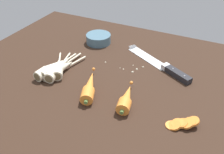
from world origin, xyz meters
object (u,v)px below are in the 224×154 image
object	(u,v)px
parsnip_front	(58,68)
parsnip_back	(51,68)
parsnip_mid_right	(56,68)
chefs_knife	(155,61)
parsnip_mid_left	(60,69)
prep_bowl	(98,38)
whole_carrot_second	(126,99)
parsnip_outer	(56,69)
whole_carrot	(89,87)
carrot_slice_stack	(182,124)

from	to	relation	value
parsnip_front	parsnip_back	world-z (taller)	same
parsnip_back	parsnip_mid_right	bearing A→B (deg)	32.85
parsnip_mid_right	chefs_knife	bearing A→B (deg)	36.18
parsnip_front	parsnip_mid_left	world-z (taller)	same
parsnip_back	prep_bowl	size ratio (longest dim) A/B	1.96
parsnip_front	parsnip_mid_left	xyz separation A→B (cm)	(1.16, -0.23, -0.00)
whole_carrot_second	parsnip_mid_right	size ratio (longest dim) A/B	0.73
chefs_knife	parsnip_back	world-z (taller)	parsnip_back
parsnip_mid_right	parsnip_outer	bearing A→B (deg)	-58.25
whole_carrot	whole_carrot_second	distance (cm)	13.54
parsnip_outer	parsnip_mid_right	bearing A→B (deg)	121.75
carrot_slice_stack	chefs_knife	bearing A→B (deg)	120.71
chefs_knife	parsnip_front	world-z (taller)	parsnip_front
chefs_knife	parsnip_mid_left	world-z (taller)	parsnip_mid_left
chefs_knife	parsnip_front	size ratio (longest dim) A/B	1.90
parsnip_back	carrot_slice_stack	size ratio (longest dim) A/B	2.38
whole_carrot	parsnip_mid_right	world-z (taller)	whole_carrot
carrot_slice_stack	prep_bowl	distance (cm)	58.07
whole_carrot	prep_bowl	world-z (taller)	whole_carrot
chefs_knife	parsnip_back	size ratio (longest dim) A/B	1.48
whole_carrot	parsnip_outer	distance (cm)	17.10
whole_carrot	whole_carrot_second	world-z (taller)	same
parsnip_front	parsnip_mid_left	bearing A→B (deg)	-11.28
parsnip_mid_right	prep_bowl	world-z (taller)	same
carrot_slice_stack	parsnip_mid_right	bearing A→B (deg)	171.66
parsnip_mid_left	prep_bowl	xyz separation A→B (cm)	(1.16, 27.88, 0.17)
parsnip_mid_right	parsnip_back	distance (cm)	2.06
whole_carrot_second	parsnip_back	xyz separation A→B (cm)	(-32.29, 3.96, -0.12)
whole_carrot	parsnip_mid_right	bearing A→B (deg)	164.15
whole_carrot	prep_bowl	distance (cm)	35.86
parsnip_outer	parsnip_mid_left	bearing A→B (deg)	37.33
parsnip_back	carrot_slice_stack	world-z (taller)	parsnip_back
parsnip_back	prep_bowl	distance (cm)	29.53
parsnip_outer	carrot_slice_stack	xyz separation A→B (cm)	(48.48, -6.47, -0.92)
whole_carrot	whole_carrot_second	size ratio (longest dim) A/B	1.16
parsnip_front	chefs_knife	bearing A→B (deg)	36.06
parsnip_front	whole_carrot_second	bearing A→B (deg)	-10.35
parsnip_back	parsnip_mid_left	bearing A→B (deg)	21.39
whole_carrot	carrot_slice_stack	distance (cm)	31.99
whole_carrot	parsnip_back	bearing A→B (deg)	168.79
prep_bowl	chefs_knife	bearing A→B (deg)	-10.58
carrot_slice_stack	whole_carrot	bearing A→B (deg)	175.81
parsnip_front	parsnip_outer	world-z (taller)	same
parsnip_back	prep_bowl	bearing A→B (deg)	81.26
whole_carrot	carrot_slice_stack	world-z (taller)	whole_carrot
chefs_knife	parsnip_outer	size ratio (longest dim) A/B	1.58
chefs_knife	parsnip_mid_left	distance (cm)	37.19
prep_bowl	whole_carrot_second	bearing A→B (deg)	-50.01
whole_carrot_second	parsnip_mid_left	size ratio (longest dim) A/B	0.81
parsnip_back	whole_carrot	bearing A→B (deg)	-11.21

